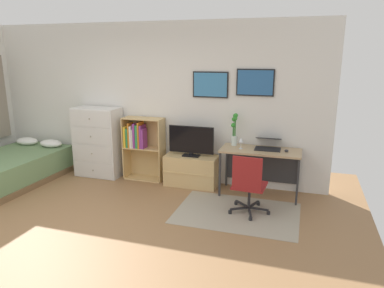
% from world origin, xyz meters
% --- Properties ---
extents(ground_plane, '(7.20, 7.20, 0.00)m').
position_xyz_m(ground_plane, '(0.00, 0.00, 0.00)').
color(ground_plane, '#936B44').
extents(wall_back_with_posters, '(6.12, 0.09, 2.70)m').
position_xyz_m(wall_back_with_posters, '(0.02, 2.43, 1.35)').
color(wall_back_with_posters, silver).
rests_on(wall_back_with_posters, ground_plane).
extents(area_rug, '(1.70, 1.20, 0.01)m').
position_xyz_m(area_rug, '(1.80, 1.31, 0.00)').
color(area_rug, '#9E937F').
rests_on(area_rug, ground_plane).
extents(bed, '(1.31, 2.03, 0.61)m').
position_xyz_m(bed, '(-2.19, 1.37, 0.25)').
color(bed, brown).
rests_on(bed, ground_plane).
extents(dresser, '(0.82, 0.46, 1.25)m').
position_xyz_m(dresser, '(-0.92, 2.15, 0.62)').
color(dresser, silver).
rests_on(dresser, ground_plane).
extents(bookshelf, '(0.71, 0.30, 1.10)m').
position_xyz_m(bookshelf, '(-0.10, 2.22, 0.66)').
color(bookshelf, tan).
rests_on(bookshelf, ground_plane).
extents(tv_stand, '(0.88, 0.41, 0.52)m').
position_xyz_m(tv_stand, '(0.85, 2.17, 0.26)').
color(tv_stand, tan).
rests_on(tv_stand, ground_plane).
extents(television, '(0.77, 0.16, 0.51)m').
position_xyz_m(television, '(0.85, 2.15, 0.77)').
color(television, black).
rests_on(television, tv_stand).
extents(desk, '(1.22, 0.56, 0.74)m').
position_xyz_m(desk, '(2.00, 2.17, 0.60)').
color(desk, tan).
rests_on(desk, ground_plane).
extents(office_chair, '(0.57, 0.58, 0.86)m').
position_xyz_m(office_chair, '(1.94, 1.32, 0.46)').
color(office_chair, '#232326').
rests_on(office_chair, ground_plane).
extents(laptop, '(0.40, 0.43, 0.17)m').
position_xyz_m(laptop, '(2.10, 2.22, 0.81)').
color(laptop, black).
rests_on(laptop, desk).
extents(computer_mouse, '(0.06, 0.10, 0.03)m').
position_xyz_m(computer_mouse, '(2.38, 2.09, 0.76)').
color(computer_mouse, '#262628').
rests_on(computer_mouse, desk).
extents(bamboo_vase, '(0.10, 0.10, 0.52)m').
position_xyz_m(bamboo_vase, '(1.55, 2.23, 1.02)').
color(bamboo_vase, silver).
rests_on(bamboo_vase, desk).
extents(wine_glass, '(0.07, 0.07, 0.18)m').
position_xyz_m(wine_glass, '(1.69, 2.06, 0.87)').
color(wine_glass, silver).
rests_on(wine_glass, desk).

